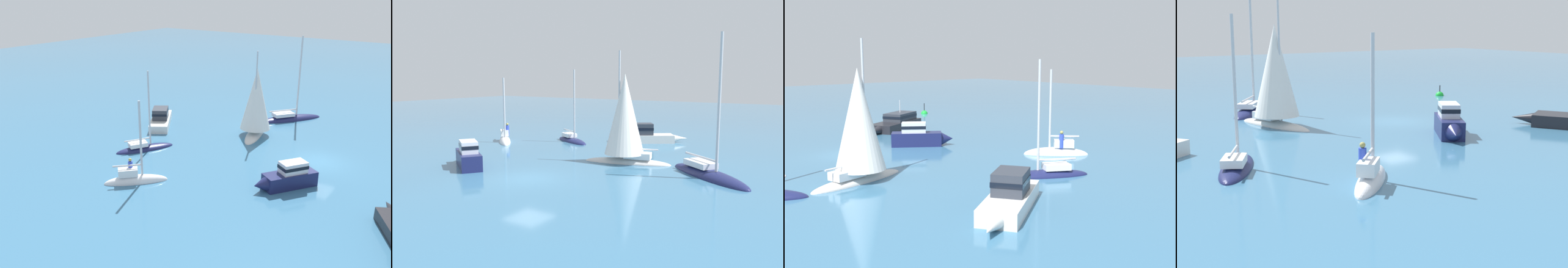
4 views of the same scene
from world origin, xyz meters
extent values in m
plane|color=teal|center=(0.00, 0.00, 0.00)|extent=(160.00, 160.00, 0.00)
ellipsoid|color=#191E4C|center=(-13.21, -6.03, 0.00)|extent=(3.69, 5.13, 0.75)
cube|color=white|center=(-13.51, -6.56, 0.55)|extent=(1.57, 1.80, 0.35)
cylinder|color=silver|center=(-12.96, -5.58, 3.59)|extent=(0.14, 0.14, 6.42)
cylinder|color=silver|center=(-13.53, -6.59, 0.98)|extent=(1.23, 2.07, 0.12)
ellipsoid|color=white|center=(-9.49, -11.18, 0.00)|extent=(3.91, 4.01, 1.09)
cube|color=white|center=(-9.87, -11.57, 0.82)|extent=(1.47, 1.49, 0.54)
cylinder|color=silver|center=(-9.17, -10.85, 3.29)|extent=(0.16, 0.16, 5.50)
cylinder|color=silver|center=(-9.88, -11.59, 1.34)|extent=(1.52, 1.57, 0.13)
cylinder|color=blue|center=(-9.92, -11.24, 1.04)|extent=(0.32, 0.32, 0.98)
sphere|color=#A39851|center=(-9.92, -11.24, 1.65)|extent=(0.24, 0.24, 0.24)
cube|color=black|center=(8.27, -8.60, 0.39)|extent=(5.06, 6.47, 0.77)
cone|color=black|center=(6.40, -5.32, 0.39)|extent=(1.43, 1.71, 0.77)
cube|color=#2D333D|center=(8.71, -9.37, 1.15)|extent=(3.23, 3.75, 0.75)
cube|color=black|center=(8.71, -9.37, 1.19)|extent=(3.28, 3.80, 0.24)
cylinder|color=silver|center=(8.71, -9.37, 2.13)|extent=(0.08, 0.08, 1.20)
cube|color=silver|center=(-16.35, -0.08, 0.37)|extent=(4.63, 5.66, 0.75)
cone|color=silver|center=(-18.28, 2.78, 0.37)|extent=(1.40, 1.58, 0.75)
cube|color=#2D333D|center=(-16.27, -0.20, 1.28)|extent=(2.32, 2.46, 1.06)
cube|color=black|center=(-16.27, -0.20, 1.33)|extent=(2.37, 2.52, 0.24)
ellipsoid|color=silver|center=(-7.24, 2.97, 0.00)|extent=(2.94, 6.39, 0.72)
cube|color=white|center=(-7.44, 3.69, 0.59)|extent=(1.41, 2.06, 0.45)
cylinder|color=silver|center=(-7.08, 2.36, 4.15)|extent=(0.13, 0.13, 7.58)
cylinder|color=silver|center=(-7.44, 3.72, 1.06)|extent=(0.82, 2.74, 0.10)
cone|color=white|center=(-7.18, 2.75, 3.50)|extent=(3.44, 3.44, 5.68)
cube|color=#191E4C|center=(-0.17, -5.50, 0.53)|extent=(3.24, 3.91, 1.06)
cone|color=#191E4C|center=(-1.49, -7.43, 0.53)|extent=(1.41, 1.39, 1.06)
cube|color=silver|center=(-0.06, -5.33, 1.46)|extent=(1.90, 2.11, 0.79)
cube|color=black|center=(-0.06, -5.33, 1.50)|extent=(1.96, 2.16, 0.24)
sphere|color=green|center=(17.01, -17.71, 0.00)|extent=(0.79, 0.79, 0.79)
cylinder|color=black|center=(17.01, -17.71, 0.83)|extent=(0.08, 0.08, 0.87)
camera|label=1|loc=(9.57, -30.85, 13.40)|focal=38.20mm
camera|label=2|loc=(18.39, 16.16, 6.10)|focal=37.58mm
camera|label=3|loc=(-31.84, 14.85, 7.03)|focal=44.61mm
camera|label=4|loc=(-21.84, -29.47, 6.41)|focal=51.68mm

